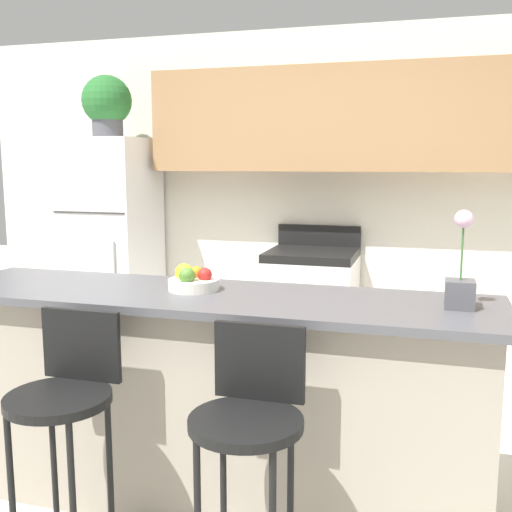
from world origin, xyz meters
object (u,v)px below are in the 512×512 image
Objects in this scene: stove_range at (311,310)px; bar_stool_right at (249,424)px; fruit_bowl at (193,281)px; orchid_vase at (461,279)px; potted_plant_on_fridge at (107,104)px; bar_stool_left at (65,401)px; refrigerator at (112,248)px.

stove_range is 2.45m from bar_stool_right.
stove_range is at bearing 84.05° from fruit_bowl.
orchid_vase is 1.69× the size of fruit_bowl.
bar_stool_right is at bearing -51.93° from potted_plant_on_fridge.
fruit_bowl reaches higher than bar_stool_left.
orchid_vase is (1.41, 0.58, 0.43)m from bar_stool_left.
fruit_bowl is (1.43, -1.79, -0.97)m from potted_plant_on_fridge.
refrigerator is 7.56× the size of fruit_bowl.
stove_range is at bearing 1.23° from refrigerator.
refrigerator is 3.05m from bar_stool_right.
stove_range is 4.66× the size of fruit_bowl.
fruit_bowl is (-1.13, 0.02, -0.07)m from orchid_vase.
stove_range is at bearing 79.14° from bar_stool_left.
refrigerator is 1.62× the size of stove_range.
fruit_bowl is at bearing 126.62° from bar_stool_right.
stove_range is 1.08× the size of bar_stool_left.
orchid_vase is 1.14m from fruit_bowl.
bar_stool_left is 0.75m from fruit_bowl.
fruit_bowl is at bearing 178.89° from orchid_vase.
potted_plant_on_fridge is 2.08× the size of fruit_bowl.
refrigerator is 1.67m from stove_range.
bar_stool_right is 0.83m from fruit_bowl.
refrigerator reaches higher than stove_range.
stove_range is 2.23m from potted_plant_on_fridge.
bar_stool_left is 2.55× the size of orchid_vase.
bar_stool_left is 0.72m from bar_stool_right.
stove_range is 2.77× the size of orchid_vase.
potted_plant_on_fridge is at bearing 128.07° from bar_stool_right.
refrigerator is at bearing 128.54° from fruit_bowl.
refrigerator is at bearing -63.74° from potted_plant_on_fridge.
potted_plant_on_fridge is (-0.00, 0.00, 1.13)m from refrigerator.
bar_stool_right is (0.72, 0.00, 0.00)m from bar_stool_left.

